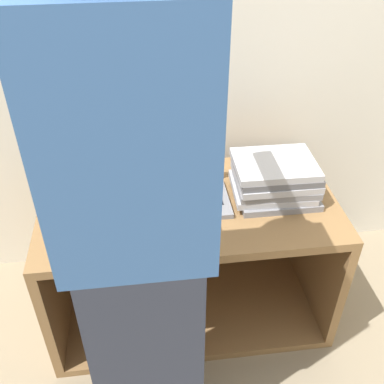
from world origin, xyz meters
The scene contains 8 objects.
ground_plane centered at (0.00, 0.00, 0.00)m, with size 12.00×12.00×0.00m, color gray.
wall_back centered at (0.00, 0.72, 1.20)m, with size 8.00×0.05×2.40m.
cart centered at (0.00, 0.37, 0.30)m, with size 1.16×0.61×0.61m.
laptop_open centered at (0.00, 0.35, 0.66)m, with size 0.31×0.27×0.26m.
laptop_stack_left centered at (-0.34, 0.31, 0.69)m, with size 0.33×0.25×0.16m.
laptop_stack_right centered at (0.34, 0.31, 0.69)m, with size 0.33×0.25×0.16m.
person centered at (-0.20, -0.19, 0.88)m, with size 0.40×0.53×1.73m.
inventory_tag centered at (-0.34, 0.25, 0.77)m, with size 0.06×0.02×0.01m.
Camera 1 is at (-0.16, -1.07, 1.69)m, focal length 42.00 mm.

